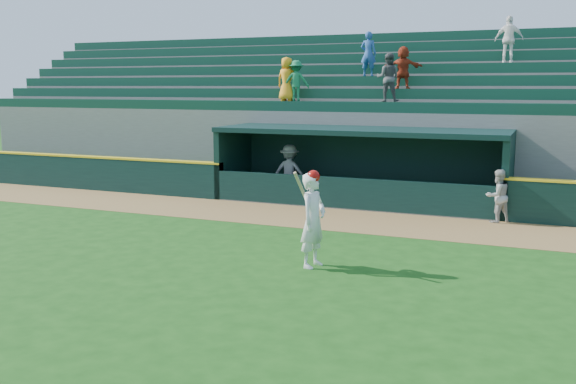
{
  "coord_description": "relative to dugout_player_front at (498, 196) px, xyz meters",
  "views": [
    {
      "loc": [
        5.82,
        -12.39,
        3.8
      ],
      "look_at": [
        0.0,
        1.6,
        1.3
      ],
      "focal_mm": 40.0,
      "sensor_mm": 36.0,
      "label": 1
    }
  ],
  "objects": [
    {
      "name": "stands",
      "position": [
        -4.44,
        6.29,
        1.64
      ],
      "size": [
        34.5,
        6.3,
        6.53
      ],
      "color": "slate",
      "rests_on": "ground"
    },
    {
      "name": "wall_stripe_left",
      "position": [
        -16.69,
        0.28,
        0.48
      ],
      "size": [
        15.5,
        0.32,
        0.06
      ],
      "primitive_type": "cube",
      "color": "yellow",
      "rests_on": "field_wall_left"
    },
    {
      "name": "dugout",
      "position": [
        -4.44,
        1.73,
        0.6
      ],
      "size": [
        9.4,
        2.8,
        2.46
      ],
      "color": "#61615D",
      "rests_on": "ground"
    },
    {
      "name": "ground",
      "position": [
        -4.44,
        -6.27,
        -0.75
      ],
      "size": [
        120.0,
        120.0,
        0.0
      ],
      "primitive_type": "plane",
      "color": "#174411",
      "rests_on": "ground"
    },
    {
      "name": "dugout_player_front",
      "position": [
        0.0,
        0.0,
        0.0
      ],
      "size": [
        0.93,
        0.91,
        1.51
      ],
      "primitive_type": "imported",
      "rotation": [
        0.0,
        0.0,
        3.87
      ],
      "color": "#A9A9A4",
      "rests_on": "ground"
    },
    {
      "name": "field_wall_left",
      "position": [
        -16.69,
        0.28,
        -0.15
      ],
      "size": [
        15.5,
        0.3,
        1.2
      ],
      "primitive_type": "cube",
      "color": "black",
      "rests_on": "ground"
    },
    {
      "name": "warning_track",
      "position": [
        -4.44,
        -1.37,
        -0.75
      ],
      "size": [
        40.0,
        3.0,
        0.01
      ],
      "primitive_type": "cube",
      "color": "olive",
      "rests_on": "ground"
    },
    {
      "name": "dugout_player_inside",
      "position": [
        -6.98,
        1.56,
        0.16
      ],
      "size": [
        1.23,
        0.77,
        1.82
      ],
      "primitive_type": "imported",
      "rotation": [
        0.0,
        0.0,
        3.22
      ],
      "color": "#9D9E98",
      "rests_on": "ground"
    },
    {
      "name": "batter_at_plate",
      "position": [
        -3.23,
        -6.22,
        0.28
      ],
      "size": [
        0.6,
        0.88,
        2.09
      ],
      "color": "white",
      "rests_on": "ground"
    }
  ]
}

